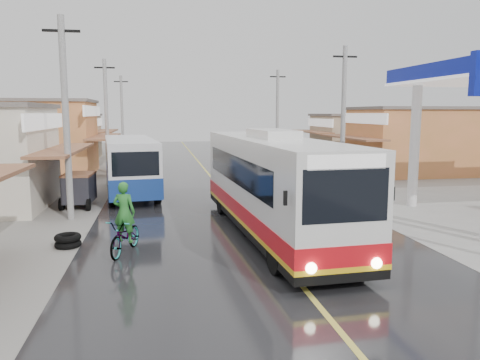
{
  "coord_description": "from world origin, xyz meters",
  "views": [
    {
      "loc": [
        -3.44,
        -10.47,
        4.28
      ],
      "look_at": [
        -0.14,
        8.36,
        1.53
      ],
      "focal_mm": 35.0,
      "sensor_mm": 36.0,
      "label": 1
    }
  ],
  "objects_px": {
    "second_bus": "(130,165)",
    "tricycle_near": "(79,188)",
    "tyre_stack": "(68,241)",
    "cyclist": "(125,230)",
    "coach_bus": "(271,184)"
  },
  "relations": [
    {
      "from": "coach_bus",
      "to": "tricycle_near",
      "type": "relative_size",
      "value": 5.62
    },
    {
      "from": "tricycle_near",
      "to": "tyre_stack",
      "type": "distance_m",
      "value": 6.69
    },
    {
      "from": "second_bus",
      "to": "tricycle_near",
      "type": "relative_size",
      "value": 4.26
    },
    {
      "from": "cyclist",
      "to": "tricycle_near",
      "type": "bearing_deg",
      "value": 126.98
    },
    {
      "from": "cyclist",
      "to": "second_bus",
      "type": "bearing_deg",
      "value": 110.93
    },
    {
      "from": "second_bus",
      "to": "tricycle_near",
      "type": "bearing_deg",
      "value": -130.16
    },
    {
      "from": "cyclist",
      "to": "tricycle_near",
      "type": "xyz_separation_m",
      "value": [
        -2.55,
        7.7,
        0.15
      ]
    },
    {
      "from": "coach_bus",
      "to": "tyre_stack",
      "type": "relative_size",
      "value": 14.2
    },
    {
      "from": "second_bus",
      "to": "tyre_stack",
      "type": "height_order",
      "value": "second_bus"
    },
    {
      "from": "coach_bus",
      "to": "second_bus",
      "type": "xyz_separation_m",
      "value": [
        -5.39,
        9.28,
        -0.2
      ]
    },
    {
      "from": "tricycle_near",
      "to": "tyre_stack",
      "type": "relative_size",
      "value": 2.52
    },
    {
      "from": "cyclist",
      "to": "tricycle_near",
      "type": "relative_size",
      "value": 1.07
    },
    {
      "from": "coach_bus",
      "to": "second_bus",
      "type": "distance_m",
      "value": 10.73
    },
    {
      "from": "cyclist",
      "to": "tyre_stack",
      "type": "distance_m",
      "value": 2.23
    },
    {
      "from": "tyre_stack",
      "to": "coach_bus",
      "type": "bearing_deg",
      "value": 4.45
    }
  ]
}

